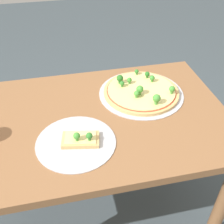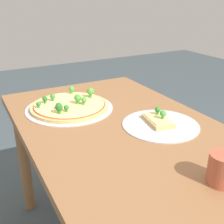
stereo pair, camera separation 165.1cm
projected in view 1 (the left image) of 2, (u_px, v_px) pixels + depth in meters
ground_plane at (98, 210)px, 1.64m from camera, size 8.00×8.00×0.00m
dining_table at (94, 134)px, 1.26m from camera, size 1.17×0.75×0.71m
pizza_tray_whole at (141, 91)px, 1.32m from camera, size 0.40×0.40×0.07m
pizza_tray_slice at (78, 141)px, 1.07m from camera, size 0.31×0.31×0.06m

